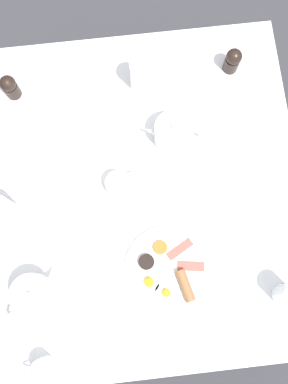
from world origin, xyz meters
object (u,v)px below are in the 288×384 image
at_px(teapot_near, 174,133).
at_px(spoon_for_tea, 116,340).
at_px(teapot_far, 33,295).
at_px(teacup_with_saucer_left, 119,185).
at_px(salt_grinder, 233,60).
at_px(fork_by_plate, 80,73).
at_px(water_glass_short, 6,211).
at_px(napkin_folded, 66,177).
at_px(breakfast_plate, 168,271).
at_px(pepper_grinder, 10,87).
at_px(knife_by_plate, 254,160).
at_px(creamer_jug, 43,368).
at_px(water_glass_tall, 140,75).

xyz_separation_m(teapot_near, spoon_for_tea, (0.25, 0.62, -0.05)).
distance_m(teapot_near, spoon_for_tea, 0.67).
height_order(teapot_far, teacup_with_saucer_left, teapot_far).
relative_size(salt_grinder, fork_by_plate, 0.68).
relative_size(water_glass_short, fork_by_plate, 0.94).
relative_size(napkin_folded, fork_by_plate, 0.96).
bearing_deg(teapot_far, breakfast_plate, -34.90).
bearing_deg(spoon_for_tea, teapot_far, -35.22).
relative_size(salt_grinder, spoon_for_tea, 0.69).
distance_m(teapot_near, pepper_grinder, 0.56).
bearing_deg(teapot_far, teapot_near, 5.18).
xyz_separation_m(teacup_with_saucer_left, fork_by_plate, (0.09, -0.41, -0.03)).
distance_m(breakfast_plate, salt_grinder, 0.73).
xyz_separation_m(fork_by_plate, knife_by_plate, (-0.54, 0.37, 0.00)).
bearing_deg(teacup_with_saucer_left, water_glass_short, 8.11).
bearing_deg(teapot_far, napkin_folded, 33.48).
distance_m(teacup_with_saucer_left, knife_by_plate, 0.45).
distance_m(teacup_with_saucer_left, napkin_folded, 0.18).
distance_m(breakfast_plate, creamer_jug, 0.47).
distance_m(teacup_with_saucer_left, spoon_for_tea, 0.48).
xyz_separation_m(teapot_near, napkin_folded, (0.36, 0.10, -0.04)).
distance_m(pepper_grinder, napkin_folded, 0.35).
bearing_deg(water_glass_short, teacup_with_saucer_left, -171.89).
bearing_deg(creamer_jug, teacup_with_saucer_left, -117.96).
height_order(creamer_jug, knife_by_plate, creamer_jug).
xyz_separation_m(teapot_far, knife_by_plate, (-0.74, -0.35, -0.05)).
distance_m(salt_grinder, fork_by_plate, 0.52).
bearing_deg(teacup_with_saucer_left, fork_by_plate, -77.07).
distance_m(water_glass_short, fork_by_plate, 0.53).
relative_size(water_glass_short, salt_grinder, 1.39).
bearing_deg(fork_by_plate, pepper_grinder, 12.11).
bearing_deg(spoon_for_tea, water_glass_short, -55.28).
xyz_separation_m(salt_grinder, napkin_folded, (0.59, 0.32, -0.05)).
bearing_deg(salt_grinder, spoon_for_tea, 60.64).
relative_size(creamer_jug, knife_by_plate, 0.40).
height_order(pepper_grinder, napkin_folded, pepper_grinder).
height_order(teacup_with_saucer_left, pepper_grinder, pepper_grinder).
bearing_deg(water_glass_tall, teacup_with_saucer_left, 73.07).
bearing_deg(creamer_jug, pepper_grinder, -87.08).
bearing_deg(teacup_with_saucer_left, teapot_near, -142.32).
distance_m(napkin_folded, fork_by_plate, 0.37).
height_order(teapot_far, knife_by_plate, teapot_far).
xyz_separation_m(teapot_near, water_glass_short, (0.54, 0.20, 0.03)).
relative_size(teacup_with_saucer_left, creamer_jug, 1.52).
height_order(teapot_near, napkin_folded, teapot_near).
distance_m(water_glass_tall, water_glass_short, 0.61).
distance_m(breakfast_plate, pepper_grinder, 0.79).
relative_size(teapot_near, creamer_jug, 2.30).
distance_m(teapot_near, water_glass_tall, 0.22).
xyz_separation_m(teacup_with_saucer_left, knife_by_plate, (-0.45, -0.04, -0.03)).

